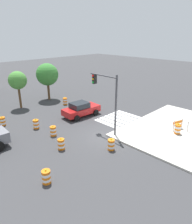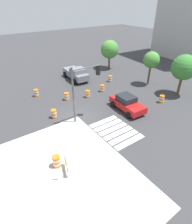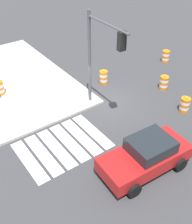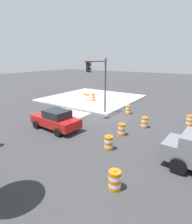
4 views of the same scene
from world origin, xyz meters
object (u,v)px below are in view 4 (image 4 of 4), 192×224
at_px(traffic_barrel_median_far, 115,180).
at_px(construction_barricade, 87,96).
at_px(traffic_barrel_far_curb, 122,129).
at_px(traffic_barrel_crosswalk_end, 128,109).
at_px(traffic_barrel_on_sidewalk, 93,97).
at_px(traffic_light_pole, 99,77).
at_px(traffic_barrel_median_near, 109,143).
at_px(sports_car, 56,119).
at_px(traffic_barrel_near_corner, 144,122).
at_px(traffic_barrel_opposite_curb, 190,120).

height_order(traffic_barrel_median_far, construction_barricade, construction_barricade).
relative_size(traffic_barrel_far_curb, construction_barricade, 0.72).
distance_m(traffic_barrel_crosswalk_end, traffic_barrel_on_sidewalk, 6.83).
height_order(construction_barricade, traffic_light_pole, traffic_light_pole).
relative_size(traffic_barrel_median_far, traffic_barrel_far_curb, 1.00).
distance_m(traffic_barrel_far_curb, traffic_light_pole, 6.02).
relative_size(traffic_barrel_median_near, construction_barricade, 0.72).
height_order(traffic_barrel_on_sidewalk, traffic_light_pole, traffic_light_pole).
distance_m(sports_car, traffic_barrel_median_near, 5.40).
relative_size(traffic_barrel_near_corner, traffic_barrel_median_far, 1.00).
bearing_deg(construction_barricade, traffic_barrel_on_sidewalk, -163.52).
relative_size(sports_car, traffic_barrel_far_curb, 4.32).
relative_size(sports_car, traffic_barrel_near_corner, 4.32).
height_order(traffic_barrel_median_near, construction_barricade, construction_barricade).
relative_size(traffic_barrel_near_corner, traffic_barrel_opposite_curb, 1.00).
distance_m(traffic_barrel_near_corner, traffic_barrel_crosswalk_end, 4.04).
xyz_separation_m(traffic_barrel_median_far, construction_barricade, (11.39, -13.30, 0.27)).
height_order(traffic_barrel_near_corner, traffic_barrel_on_sidewalk, traffic_barrel_on_sidewalk).
distance_m(traffic_barrel_near_corner, traffic_barrel_on_sidewalk, 10.65).
bearing_deg(sports_car, construction_barricade, -67.66).
relative_size(traffic_barrel_crosswalk_end, traffic_barrel_median_far, 1.00).
bearing_deg(sports_car, traffic_light_pole, -102.47).
xyz_separation_m(traffic_barrel_median_near, traffic_barrel_opposite_curb, (-3.65, -7.67, 0.00)).
bearing_deg(traffic_light_pole, traffic_barrel_crosswalk_end, -130.00).
height_order(traffic_barrel_near_corner, traffic_barrel_median_near, same).
bearing_deg(traffic_barrel_far_curb, sports_car, 20.55).
relative_size(traffic_barrel_far_curb, traffic_barrel_on_sidewalk, 1.00).
xyz_separation_m(sports_car, construction_barricade, (3.97, -9.66, -0.09)).
bearing_deg(sports_car, traffic_barrel_median_near, 173.41).
distance_m(traffic_barrel_far_curb, traffic_barrel_on_sidewalk, 11.47).
relative_size(traffic_barrel_crosswalk_end, traffic_barrel_opposite_curb, 1.00).
height_order(traffic_barrel_near_corner, traffic_barrel_opposite_curb, same).
height_order(traffic_barrel_near_corner, traffic_light_pole, traffic_light_pole).
xyz_separation_m(traffic_barrel_median_far, traffic_barrel_on_sidewalk, (10.59, -13.53, 0.15)).
relative_size(traffic_barrel_on_sidewalk, construction_barricade, 0.72).
relative_size(traffic_barrel_near_corner, construction_barricade, 0.72).
distance_m(sports_car, traffic_barrel_far_curb, 5.39).
height_order(traffic_barrel_median_far, traffic_barrel_on_sidewalk, traffic_barrel_on_sidewalk).
relative_size(traffic_barrel_near_corner, traffic_barrel_on_sidewalk, 1.00).
xyz_separation_m(traffic_barrel_crosswalk_end, traffic_barrel_opposite_curb, (-5.87, 0.24, 0.00)).
bearing_deg(traffic_barrel_on_sidewalk, traffic_barrel_near_corner, 148.75).
distance_m(traffic_barrel_far_curb, traffic_barrel_opposite_curb, 6.52).
height_order(sports_car, traffic_barrel_on_sidewalk, sports_car).
relative_size(sports_car, traffic_barrel_median_far, 4.32).
bearing_deg(traffic_barrel_near_corner, traffic_barrel_opposite_curb, -138.92).
height_order(sports_car, traffic_barrel_near_corner, sports_car).
distance_m(traffic_barrel_opposite_curb, traffic_light_pole, 8.95).
bearing_deg(traffic_barrel_far_curb, traffic_barrel_crosswalk_end, -70.67).
relative_size(traffic_barrel_median_far, construction_barricade, 0.72).
bearing_deg(traffic_barrel_median_near, traffic_barrel_crosswalk_end, -74.34).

